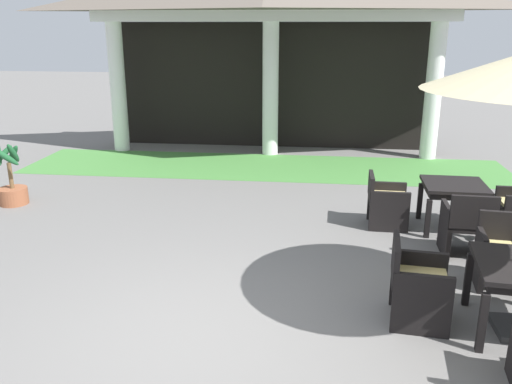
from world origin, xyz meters
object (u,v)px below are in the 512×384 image
Objects in this scene: patio_chair_near_foreground_west at (417,284)px; patio_chair_mid_left_west at (386,201)px; patio_chair_mid_left_south at (468,225)px; patio_chair_near_foreground_north at (503,253)px; patio_table_mid_left at (454,190)px; potted_palm_left_edge at (12,186)px.

patio_chair_mid_left_west is (0.00, 2.77, -0.02)m from patio_chair_near_foreground_west.
patio_chair_mid_left_south reaches higher than patio_chair_mid_left_west.
patio_chair_near_foreground_north is 0.88m from patio_chair_mid_left_south.
patio_chair_mid_left_west reaches higher than patio_table_mid_left.
patio_chair_near_foreground_north reaches higher than patio_chair_mid_left_west.
patio_chair_mid_left_south is at bearing -71.86° from patio_chair_near_foreground_north.
patio_chair_near_foreground_west is 2.77m from patio_chair_mid_left_west.
patio_chair_near_foreground_north is at bearing 32.87° from patio_chair_mid_left_west.
patio_table_mid_left is 0.99m from patio_chair_mid_left_south.
patio_table_mid_left is at bearing -2.73° from potted_palm_left_edge.
patio_chair_near_foreground_west is 1.08× the size of patio_chair_mid_left_west.
patio_chair_near_foreground_west reaches higher than patio_chair_mid_left_west.
patio_table_mid_left is at bearing 166.49° from patio_chair_near_foreground_west.
patio_chair_near_foreground_west is at bearing -109.56° from patio_table_mid_left.
patio_table_mid_left is (-0.15, 1.83, 0.20)m from patio_chair_near_foreground_north.
patio_chair_near_foreground_west is 0.76× the size of potted_palm_left_edge.
patio_chair_near_foreground_west is at bearing 44.83° from patio_chair_near_foreground_north.
patio_chair_mid_left_west is (-0.94, 1.00, -0.03)m from patio_chair_mid_left_south.
patio_chair_near_foreground_west is (-1.13, -0.90, -0.00)m from patio_chair_near_foreground_north.
patio_chair_mid_left_south is 0.78× the size of potted_palm_left_edge.
patio_chair_mid_left_south is 1.38m from patio_chair_mid_left_west.
patio_chair_mid_left_west is at bearing -174.01° from patio_chair_near_foreground_west.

